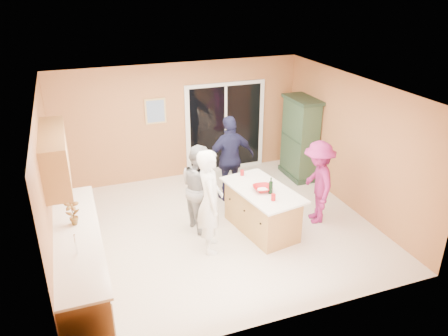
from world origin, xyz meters
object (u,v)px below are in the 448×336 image
object	(u,v)px
green_hutch	(300,139)
woman_navy	(230,159)
kitchen_island	(262,211)
woman_grey	(200,187)
woman_magenta	(318,182)
woman_white	(210,201)

from	to	relation	value
green_hutch	woman_navy	world-z (taller)	green_hutch
woman_navy	kitchen_island	bearing A→B (deg)	89.17
woman_grey	woman_magenta	distance (m)	2.17
woman_white	woman_magenta	distance (m)	2.17
woman_white	woman_magenta	xyz separation A→B (m)	(2.16, 0.21, -0.11)
green_hutch	kitchen_island	bearing A→B (deg)	-133.72
kitchen_island	woman_navy	size ratio (longest dim) A/B	0.96
woman_white	woman_navy	xyz separation A→B (m)	(0.96, 1.59, -0.01)
woman_magenta	woman_grey	bearing A→B (deg)	-89.49
kitchen_island	green_hutch	distance (m)	2.61
kitchen_island	woman_grey	size ratio (longest dim) A/B	1.07
kitchen_island	woman_white	bearing A→B (deg)	-177.07
green_hutch	woman_navy	size ratio (longest dim) A/B	1.04
woman_white	woman_navy	world-z (taller)	woman_white
kitchen_island	green_hutch	world-z (taller)	green_hutch
woman_grey	kitchen_island	bearing A→B (deg)	-127.48
woman_white	kitchen_island	bearing A→B (deg)	-64.64
woman_magenta	woman_white	bearing A→B (deg)	-69.55
woman_white	woman_magenta	world-z (taller)	woman_white
green_hutch	woman_navy	xyz separation A→B (m)	(-1.86, -0.50, -0.01)
woman_grey	woman_magenta	bearing A→B (deg)	-114.88
woman_white	woman_magenta	bearing A→B (deg)	-71.88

